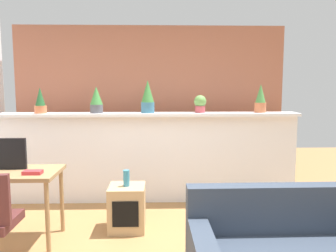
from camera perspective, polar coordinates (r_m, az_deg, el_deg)
The scene contains 13 objects.
divider_wall at distance 4.80m, azimuth -3.03°, elevation -5.43°, with size 4.04×0.16×1.20m, color white.
plant_shelf at distance 4.67m, azimuth -3.09°, elevation 1.93°, with size 4.04×0.32×0.04m, color white.
brick_wall_behind at distance 5.31m, azimuth -2.93°, elevation 2.82°, with size 4.04×0.10×2.50m, color #AD664C.
potted_plant_0 at distance 4.89m, azimuth -20.39°, elevation 3.80°, with size 0.16×0.16×0.35m.
potted_plant_1 at distance 4.73m, azimuth -11.78°, elevation 4.28°, with size 0.17×0.17×0.36m.
potted_plant_2 at distance 4.66m, azimuth -3.38°, elevation 4.82°, with size 0.18×0.18×0.44m.
potted_plant_3 at distance 4.73m, azimuth 5.34°, elevation 3.74°, with size 0.17×0.17×0.24m.
potted_plant_4 at distance 4.90m, azimuth 15.07°, elevation 4.33°, with size 0.16×0.16×0.39m.
desk at distance 3.91m, azimuth -25.46°, elevation -7.96°, with size 1.10×0.60×0.75m.
tv_monitor at distance 3.95m, azimuth -25.89°, elevation -4.16°, with size 0.51×0.04×0.33m, color black.
side_cube_shelf at distance 3.99m, azimuth -6.80°, elevation -13.29°, with size 0.40×0.41×0.50m.
vase_on_shelf at distance 3.89m, azimuth -6.90°, elevation -8.56°, with size 0.07×0.07×0.18m, color teal.
book_on_desk at distance 3.65m, azimuth -21.49°, elevation -7.15°, with size 0.18×0.11×0.04m, color #B22D33.
Camera 1 is at (0.11, -2.69, 1.62)m, focal length 36.81 mm.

